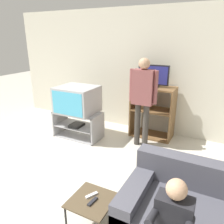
# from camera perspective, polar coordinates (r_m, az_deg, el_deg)

# --- Properties ---
(wall_back) EXTENTS (6.40, 0.06, 2.60)m
(wall_back) POSITION_cam_1_polar(r_m,az_deg,el_deg) (4.86, 6.41, 10.54)
(wall_back) COLOR silver
(wall_back) RESTS_ON ground_plane
(tv_stand) EXTENTS (0.99, 0.49, 0.55)m
(tv_stand) POSITION_cam_1_polar(r_m,az_deg,el_deg) (4.63, -8.83, -3.29)
(tv_stand) COLOR #A8A8AD
(tv_stand) RESTS_ON ground_plane
(television_main) EXTENTS (0.77, 0.67, 0.53)m
(television_main) POSITION_cam_1_polar(r_m,az_deg,el_deg) (4.45, -9.04, 3.22)
(television_main) COLOR #B2B2B7
(television_main) RESTS_ON tv_stand
(media_shelf) EXTENTS (0.86, 0.48, 1.07)m
(media_shelf) POSITION_cam_1_polar(r_m,az_deg,el_deg) (4.60, 10.52, 0.11)
(media_shelf) COLOR brown
(media_shelf) RESTS_ON ground_plane
(television_flat) EXTENTS (0.62, 0.20, 0.43)m
(television_flat) POSITION_cam_1_polar(r_m,az_deg,el_deg) (4.42, 10.73, 9.09)
(television_flat) COLOR black
(television_flat) RESTS_ON media_shelf
(snack_table) EXTENTS (0.46, 0.46, 0.36)m
(snack_table) POSITION_cam_1_polar(r_m,az_deg,el_deg) (2.57, -5.27, -22.49)
(snack_table) COLOR brown
(snack_table) RESTS_ON ground_plane
(remote_control_black) EXTENTS (0.05, 0.15, 0.02)m
(remote_control_black) POSITION_cam_1_polar(r_m,az_deg,el_deg) (2.50, -5.10, -22.24)
(remote_control_black) COLOR #232328
(remote_control_black) RESTS_ON snack_table
(remote_control_white) EXTENTS (0.10, 0.14, 0.02)m
(remote_control_white) POSITION_cam_1_polar(r_m,az_deg,el_deg) (2.58, -5.33, -20.80)
(remote_control_white) COLOR silver
(remote_control_white) RESTS_ON snack_table
(couch) EXTENTS (1.42, 0.92, 0.76)m
(couch) POSITION_cam_1_polar(r_m,az_deg,el_deg) (2.61, 20.35, -24.52)
(couch) COLOR #4C4C56
(couch) RESTS_ON ground_plane
(person_standing_adult) EXTENTS (0.53, 0.20, 1.67)m
(person_standing_adult) POSITION_cam_1_polar(r_m,az_deg,el_deg) (4.02, 8.07, 4.54)
(person_standing_adult) COLOR #3D3833
(person_standing_adult) RESTS_ON ground_plane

